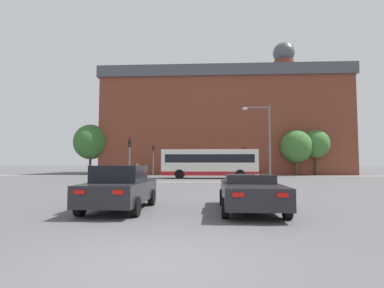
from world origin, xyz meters
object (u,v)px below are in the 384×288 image
pedestrian_waiting (137,169)px  traffic_light_near_left (129,152)px  car_saloon_left (120,188)px  bus_crossing_lead (209,163)px  car_roadster_right (250,192)px  street_lamp_junction (264,135)px  traffic_light_far_left (153,155)px  traffic_light_far_right (244,156)px

pedestrian_waiting → traffic_light_near_left: bearing=107.4°
car_saloon_left → bus_crossing_lead: bus_crossing_lead is taller
car_roadster_right → street_lamp_junction: bearing=78.8°
traffic_light_far_left → street_lamp_junction: size_ratio=0.61×
traffic_light_near_left → pedestrian_waiting: size_ratio=2.46×
traffic_light_far_left → street_lamp_junction: (12.38, -12.82, 1.43)m
bus_crossing_lead → pedestrian_waiting: bus_crossing_lead is taller
traffic_light_far_left → traffic_light_near_left: size_ratio=1.05×
car_roadster_right → bus_crossing_lead: 22.89m
street_lamp_junction → bus_crossing_lead: bearing=126.2°
car_roadster_right → street_lamp_junction: size_ratio=0.70×
car_saloon_left → traffic_light_far_left: traffic_light_far_left is taller
traffic_light_near_left → pedestrian_waiting: (-2.62, 14.05, -1.75)m
car_roadster_right → bus_crossing_lead: (-1.31, 22.83, 1.04)m
car_roadster_right → traffic_light_far_left: traffic_light_far_left is taller
car_roadster_right → car_saloon_left: bearing=-178.5°
car_roadster_right → pedestrian_waiting: bearing=111.6°
traffic_light_far_left → traffic_light_far_right: (12.04, 0.05, -0.22)m
traffic_light_near_left → bus_crossing_lead: bearing=42.7°
pedestrian_waiting → car_roadster_right: bearing=117.3°
bus_crossing_lead → traffic_light_near_left: bearing=132.7°
car_roadster_right → street_lamp_junction: 16.94m
car_saloon_left → traffic_light_near_left: (-3.95, 16.12, 1.90)m
pedestrian_waiting → traffic_light_far_left: bearing=161.3°
traffic_light_near_left → street_lamp_junction: 12.27m
traffic_light_far_left → traffic_light_far_right: size_ratio=1.09×
car_saloon_left → street_lamp_junction: (8.22, 16.20, 3.44)m
bus_crossing_lead → traffic_light_far_left: (-7.50, 6.16, 1.09)m
traffic_light_far_left → car_saloon_left: bearing=-81.8°
street_lamp_junction → traffic_light_near_left: bearing=-179.6°
bus_crossing_lead → car_roadster_right: bearing=-176.7°
bus_crossing_lead → pedestrian_waiting: bearing=53.6°
traffic_light_far_left → bus_crossing_lead: bearing=-39.4°
pedestrian_waiting → bus_crossing_lead: bearing=150.4°
traffic_light_far_left → traffic_light_near_left: 12.90m
car_saloon_left → pedestrian_waiting: size_ratio=2.63×
pedestrian_waiting → car_saloon_left: bearing=109.1°
traffic_light_far_left → traffic_light_near_left: traffic_light_far_left is taller
car_roadster_right → traffic_light_near_left: size_ratio=1.19×
car_saloon_left → traffic_light_far_right: size_ratio=1.11×
bus_crossing_lead → pedestrian_waiting: (-9.92, 7.31, -0.78)m
traffic_light_far_left → traffic_light_far_right: bearing=0.2°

